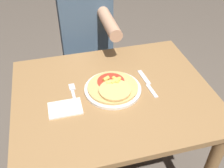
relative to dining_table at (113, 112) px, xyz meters
name	(u,v)px	position (x,y,z in m)	size (l,w,h in m)	color
dining_table	(113,112)	(0.00, 0.00, 0.00)	(0.95, 0.77, 0.75)	olive
plate	(112,89)	(0.00, 0.01, 0.14)	(0.27, 0.27, 0.01)	silver
pizza	(112,87)	(0.00, 0.01, 0.16)	(0.24, 0.24, 0.04)	tan
fork	(73,94)	(-0.19, 0.03, 0.14)	(0.03, 0.18, 0.00)	silver
knife	(148,84)	(0.18, 0.02, 0.14)	(0.03, 0.22, 0.00)	silver
napkin	(65,108)	(-0.24, -0.06, 0.14)	(0.15, 0.10, 0.01)	silver
person_diner	(86,36)	(-0.02, 0.62, 0.11)	(0.32, 0.52, 1.25)	#2D2D38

